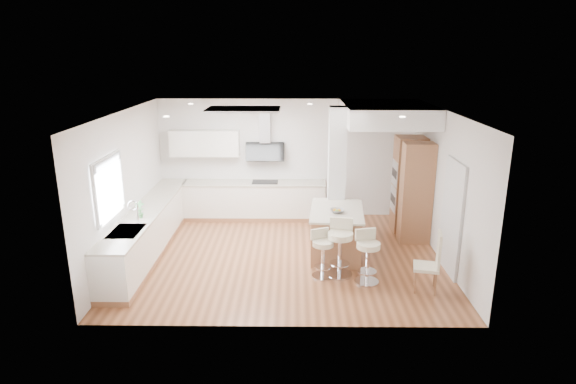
{
  "coord_description": "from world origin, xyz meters",
  "views": [
    {
      "loc": [
        0.16,
        -8.66,
        3.86
      ],
      "look_at": [
        0.06,
        0.4,
        1.19
      ],
      "focal_mm": 30.0,
      "sensor_mm": 36.0,
      "label": 1
    }
  ],
  "objects_px": {
    "bar_stool_c": "(367,254)",
    "dining_chair": "(432,260)",
    "bar_stool_a": "(323,251)",
    "peninsula": "(336,232)",
    "bar_stool_b": "(340,245)"
  },
  "relations": [
    {
      "from": "peninsula",
      "to": "bar_stool_b",
      "type": "bearing_deg",
      "value": -85.67
    },
    {
      "from": "peninsula",
      "to": "bar_stool_a",
      "type": "relative_size",
      "value": 1.84
    },
    {
      "from": "peninsula",
      "to": "bar_stool_b",
      "type": "xyz_separation_m",
      "value": [
        -0.01,
        -0.92,
        0.12
      ]
    },
    {
      "from": "peninsula",
      "to": "bar_stool_c",
      "type": "bearing_deg",
      "value": -65.11
    },
    {
      "from": "bar_stool_a",
      "to": "bar_stool_c",
      "type": "bearing_deg",
      "value": -38.88
    },
    {
      "from": "peninsula",
      "to": "bar_stool_c",
      "type": "distance_m",
      "value": 1.27
    },
    {
      "from": "bar_stool_a",
      "to": "dining_chair",
      "type": "xyz_separation_m",
      "value": [
        1.78,
        -0.51,
        0.07
      ]
    },
    {
      "from": "bar_stool_c",
      "to": "dining_chair",
      "type": "distance_m",
      "value": 1.07
    },
    {
      "from": "bar_stool_a",
      "to": "dining_chair",
      "type": "height_order",
      "value": "dining_chair"
    },
    {
      "from": "peninsula",
      "to": "bar_stool_b",
      "type": "relative_size",
      "value": 1.54
    },
    {
      "from": "peninsula",
      "to": "bar_stool_c",
      "type": "xyz_separation_m",
      "value": [
        0.43,
        -1.19,
        0.06
      ]
    },
    {
      "from": "bar_stool_a",
      "to": "bar_stool_b",
      "type": "distance_m",
      "value": 0.33
    },
    {
      "from": "bar_stool_a",
      "to": "bar_stool_b",
      "type": "bearing_deg",
      "value": -11.59
    },
    {
      "from": "peninsula",
      "to": "bar_stool_a",
      "type": "bearing_deg",
      "value": -103.26
    },
    {
      "from": "bar_stool_c",
      "to": "peninsula",
      "type": "bearing_deg",
      "value": 96.19
    }
  ]
}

